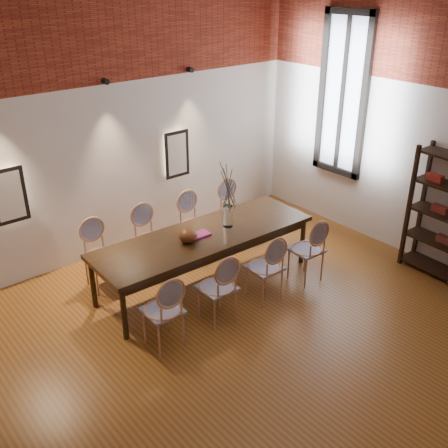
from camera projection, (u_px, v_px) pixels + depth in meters
floor at (266, 374)px, 5.61m from camera, size 7.00×7.00×0.02m
wall_back at (92, 123)px, 7.18m from camera, size 7.00×0.10×4.00m
brick_band_back at (83, 26)px, 6.58m from camera, size 7.00×0.02×1.50m
niche_left at (8, 195)px, 6.67m from camera, size 0.36×0.06×0.66m
niche_right at (176, 154)px, 8.16m from camera, size 0.36×0.06×0.66m
spot_fixture_mid at (105, 81)px, 6.96m from camera, size 0.08×0.10×0.08m
spot_fixture_right at (190, 70)px, 7.77m from camera, size 0.08×0.10×0.08m
window_glass at (343, 95)px, 8.03m from camera, size 0.02×0.78×2.38m
window_frame at (343, 96)px, 8.02m from camera, size 0.08×0.90×2.50m
window_mullion at (343, 96)px, 8.02m from camera, size 0.06×0.06×2.40m
dining_table at (205, 259)px, 7.06m from camera, size 3.08×1.08×0.75m
chair_near_a at (163, 310)px, 5.84m from camera, size 0.45×0.45×0.94m
chair_near_b at (217, 287)px, 6.26m from camera, size 0.45×0.45×0.94m
chair_near_c at (265, 267)px, 6.68m from camera, size 0.45×0.45×0.94m
chair_near_d at (306, 249)px, 7.11m from camera, size 0.45×0.45×0.94m
chair_far_a at (101, 256)px, 6.94m from camera, size 0.45×0.45×0.94m
chair_far_b at (151, 240)px, 7.36m from camera, size 0.45×0.45×0.94m
chair_far_c at (195, 225)px, 7.78m from camera, size 0.45×0.45×0.94m
chair_far_d at (235, 212)px, 8.20m from camera, size 0.45×0.45×0.94m
vase at (228, 216)px, 7.05m from camera, size 0.14×0.14×0.30m
dried_branches at (228, 185)px, 6.85m from camera, size 0.50×0.50×0.70m
bowl at (188, 236)px, 6.66m from camera, size 0.24×0.24×0.18m
book at (200, 235)px, 6.85m from camera, size 0.27×0.19×0.03m
shelving_rack at (446, 215)px, 7.07m from camera, size 0.43×1.02×1.80m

